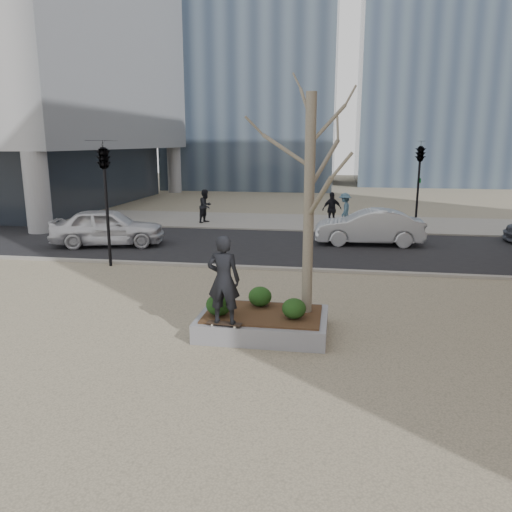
% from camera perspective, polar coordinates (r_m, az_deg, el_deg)
% --- Properties ---
extents(ground, '(120.00, 120.00, 0.00)m').
position_cam_1_polar(ground, '(12.17, -3.91, -8.44)').
color(ground, gray).
rests_on(ground, ground).
extents(street, '(60.00, 8.00, 0.02)m').
position_cam_1_polar(street, '(21.65, 2.16, 1.11)').
color(street, black).
rests_on(street, ground).
extents(far_sidewalk, '(60.00, 6.00, 0.02)m').
position_cam_1_polar(far_sidewalk, '(28.50, 3.95, 3.93)').
color(far_sidewalk, gray).
rests_on(far_sidewalk, ground).
extents(planter, '(3.00, 2.00, 0.45)m').
position_cam_1_polar(planter, '(11.91, 0.81, -7.73)').
color(planter, gray).
rests_on(planter, ground).
extents(planter_mulch, '(2.70, 1.70, 0.04)m').
position_cam_1_polar(planter_mulch, '(11.83, 0.81, -6.62)').
color(planter_mulch, '#382314').
rests_on(planter_mulch, planter).
extents(sycamore_tree, '(2.80, 2.80, 6.60)m').
position_cam_1_polar(sycamore_tree, '(11.36, 6.16, 9.64)').
color(sycamore_tree, gray).
rests_on(sycamore_tree, planter_mulch).
extents(shrub_left, '(0.60, 0.60, 0.51)m').
position_cam_1_polar(shrub_left, '(11.63, -4.26, -5.56)').
color(shrub_left, black).
rests_on(shrub_left, planter_mulch).
extents(shrub_middle, '(0.57, 0.57, 0.48)m').
position_cam_1_polar(shrub_middle, '(12.24, 0.46, -4.65)').
color(shrub_middle, '#173611').
rests_on(shrub_middle, planter_mulch).
extents(shrub_right, '(0.55, 0.55, 0.47)m').
position_cam_1_polar(shrub_right, '(11.44, 4.36, -6.00)').
color(shrub_right, '#123913').
rests_on(shrub_right, planter_mulch).
extents(skateboard, '(0.80, 0.27, 0.08)m').
position_cam_1_polar(skateboard, '(11.14, -3.65, -7.81)').
color(skateboard, black).
rests_on(skateboard, planter).
extents(skateboarder, '(0.73, 0.49, 1.97)m').
position_cam_1_polar(skateboarder, '(10.82, -3.72, -2.72)').
color(skateboarder, black).
rests_on(skateboarder, skateboard).
extents(police_car, '(5.09, 3.01, 1.62)m').
position_cam_1_polar(police_car, '(22.60, -16.55, 3.20)').
color(police_car, silver).
rests_on(police_car, street).
extents(car_silver, '(4.74, 1.84, 1.54)m').
position_cam_1_polar(car_silver, '(22.48, 12.78, 3.26)').
color(car_silver, '#ACAFB4').
rests_on(car_silver, street).
extents(pedestrian_a, '(0.97, 1.09, 1.85)m').
position_cam_1_polar(pedestrian_a, '(28.11, -5.78, 5.71)').
color(pedestrian_a, black).
rests_on(pedestrian_a, far_sidewalk).
extents(pedestrian_b, '(0.81, 1.23, 1.79)m').
position_cam_1_polar(pedestrian_b, '(27.07, 10.10, 5.23)').
color(pedestrian_b, '#416175').
rests_on(pedestrian_b, far_sidewalk).
extents(pedestrian_c, '(1.16, 0.82, 1.83)m').
position_cam_1_polar(pedestrian_c, '(26.99, 8.68, 5.31)').
color(pedestrian_c, black).
rests_on(pedestrian_c, far_sidewalk).
extents(traffic_light_near, '(0.60, 2.48, 4.50)m').
position_cam_1_polar(traffic_light_near, '(18.65, -16.69, 5.65)').
color(traffic_light_near, black).
rests_on(traffic_light_near, ground).
extents(traffic_light_far, '(0.60, 2.48, 4.50)m').
position_cam_1_polar(traffic_light_far, '(26.00, 18.03, 7.46)').
color(traffic_light_far, black).
rests_on(traffic_light_far, ground).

